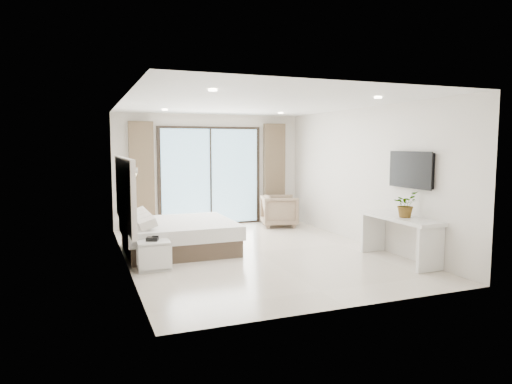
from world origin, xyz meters
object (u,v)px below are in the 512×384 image
Objects in this scene: nightstand at (154,255)px; armchair at (279,209)px; console_desk at (400,228)px; bed at (178,236)px.

armchair reaches higher than nightstand.
armchair is (-0.54, 3.77, -0.15)m from console_desk.
console_desk reaches higher than nightstand.
bed is 1.21× the size of console_desk.
bed is 3.29m from armchair.
armchair is (3.43, 2.81, 0.19)m from nightstand.
bed is 1.28m from nightstand.
nightstand is 4.44m from armchair.
nightstand is at bearing 166.42° from console_desk.
console_desk is at bearing -11.71° from nightstand.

